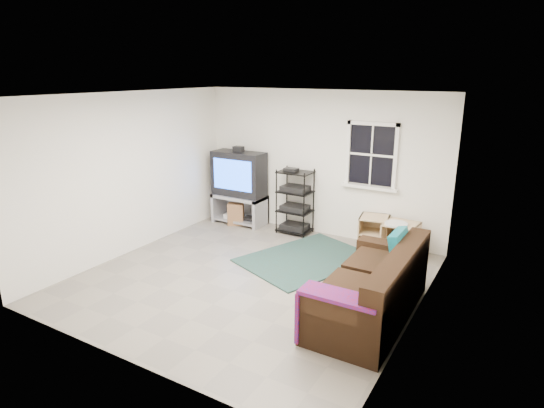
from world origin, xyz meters
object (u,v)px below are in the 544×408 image
Objects in this scene: av_rack at (295,206)px; sofa at (373,291)px; side_table_right at (401,237)px; side_table_left at (374,231)px; tv_unit at (239,182)px.

sofa is (2.22, -2.20, -0.18)m from av_rack.
sofa is at bearing -83.92° from side_table_right.
side_table_left is 0.27× the size of sofa.
sofa is at bearing -32.29° from tv_unit.
side_table_right is (0.49, -0.15, 0.03)m from side_table_left.
tv_unit reaches higher than av_rack.
sofa reaches higher than side_table_right.
av_rack reaches higher than side_table_left.
side_table_left is at bearing 1.31° from tv_unit.
side_table_left is 0.51m from side_table_right.
tv_unit is 3.24m from side_table_right.
sofa reaches higher than side_table_left.
tv_unit is 1.24m from av_rack.
av_rack reaches higher than side_table_right.
tv_unit is 4.07m from sofa.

